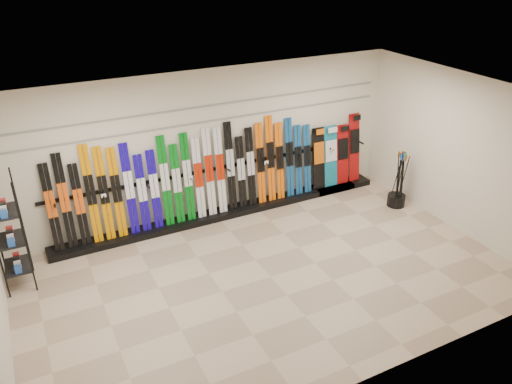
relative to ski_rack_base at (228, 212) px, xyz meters
name	(u,v)px	position (x,y,z in m)	size (l,w,h in m)	color
floor	(271,277)	(-0.22, -2.28, -0.06)	(8.00, 8.00, 0.00)	gray
back_wall	(211,145)	(-0.22, 0.22, 1.44)	(8.00, 8.00, 0.00)	beige
right_wall	(459,154)	(3.78, -2.28, 1.44)	(5.00, 5.00, 0.00)	beige
ceiling	(273,104)	(-0.22, -2.28, 2.94)	(8.00, 8.00, 0.00)	silver
ski_rack_base	(228,212)	(0.00, 0.00, 0.00)	(8.00, 0.40, 0.12)	black
skis	(192,178)	(-0.69, 0.06, 0.90)	(5.38, 0.27, 1.83)	black
snowboards	(337,154)	(2.71, 0.07, 0.76)	(1.24, 0.24, 1.54)	black
accessory_rack	(10,233)	(-3.97, -0.58, 0.91)	(0.40, 0.60, 1.94)	black
pole_bin	(396,200)	(3.38, -1.25, 0.07)	(0.37, 0.37, 0.25)	black
ski_poles	(400,179)	(3.40, -1.25, 0.55)	(0.25, 0.34, 1.18)	black
slatwall_rail_0	(210,121)	(-0.22, 0.20, 1.94)	(7.60, 0.02, 0.03)	gray
slatwall_rail_1	(209,106)	(-0.22, 0.20, 2.24)	(7.60, 0.02, 0.03)	gray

